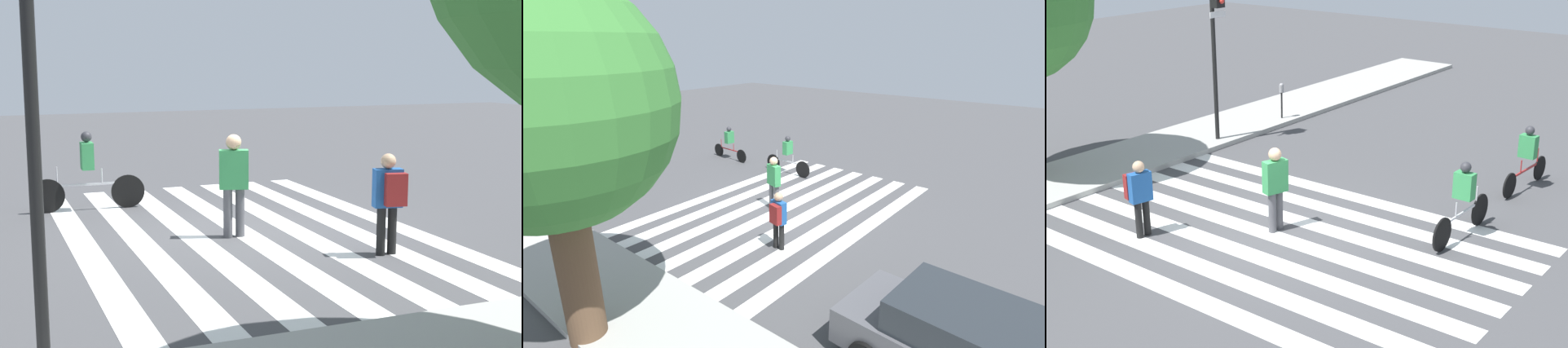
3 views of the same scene
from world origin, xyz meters
TOP-DOWN VIEW (x-y plane):
  - ground_plane at (0.00, 0.00)m, footprint 60.00×60.00m
  - crosswalk_stripes at (-0.00, 0.00)m, footprint 6.13×10.00m
  - traffic_light at (3.97, 5.34)m, footprint 0.60×0.50m
  - pedestrian_child_with_backpack at (-1.62, 2.24)m, footprint 0.49×0.44m
  - pedestrian_adult_tall_backpack at (0.26, 0.21)m, footprint 0.55×0.36m
  - cyclist_near_curb at (2.29, -3.05)m, footprint 2.33×0.41m

SIDE VIEW (x-z plane):
  - ground_plane at x=0.00m, z-range 0.00..0.00m
  - crosswalk_stripes at x=0.00m, z-range 0.00..0.01m
  - cyclist_near_curb at x=2.29m, z-range 0.05..1.69m
  - pedestrian_child_with_backpack at x=-1.62m, z-range 0.14..1.78m
  - pedestrian_adult_tall_backpack at x=0.26m, z-range 0.12..1.94m
  - traffic_light at x=3.97m, z-range 0.98..5.91m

